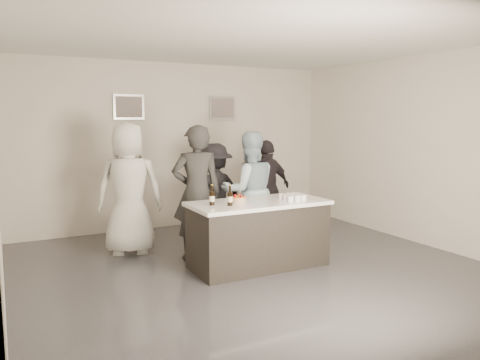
{
  "coord_description": "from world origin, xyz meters",
  "views": [
    {
      "loc": [
        -2.98,
        -5.22,
        2.0
      ],
      "look_at": [
        0.0,
        0.5,
        1.15
      ],
      "focal_mm": 35.0,
      "sensor_mm": 36.0,
      "label": 1
    }
  ],
  "objects_px": {
    "beer_bottle_b": "(230,196)",
    "person_main_blue": "(249,191)",
    "beer_bottle_a": "(212,195)",
    "person_guest_back": "(214,193)",
    "person_guest_left": "(129,189)",
    "cake": "(238,200)",
    "person_guest_right": "(267,188)",
    "person_main_black": "(197,193)",
    "bar_counter": "(258,234)"
  },
  "relations": [
    {
      "from": "beer_bottle_a",
      "to": "beer_bottle_b",
      "type": "distance_m",
      "value": 0.23
    },
    {
      "from": "beer_bottle_b",
      "to": "person_main_blue",
      "type": "xyz_separation_m",
      "value": [
        0.81,
        0.96,
        -0.13
      ]
    },
    {
      "from": "person_guest_right",
      "to": "person_guest_back",
      "type": "xyz_separation_m",
      "value": [
        -0.98,
        0.03,
        -0.02
      ]
    },
    {
      "from": "beer_bottle_a",
      "to": "person_main_black",
      "type": "distance_m",
      "value": 0.69
    },
    {
      "from": "beer_bottle_b",
      "to": "person_guest_left",
      "type": "relative_size",
      "value": 0.13
    },
    {
      "from": "person_main_blue",
      "to": "person_guest_left",
      "type": "relative_size",
      "value": 0.93
    },
    {
      "from": "cake",
      "to": "person_main_black",
      "type": "xyz_separation_m",
      "value": [
        -0.29,
        0.72,
        0.02
      ]
    },
    {
      "from": "beer_bottle_b",
      "to": "person_main_blue",
      "type": "height_order",
      "value": "person_main_blue"
    },
    {
      "from": "cake",
      "to": "beer_bottle_b",
      "type": "bearing_deg",
      "value": -147.38
    },
    {
      "from": "beer_bottle_a",
      "to": "person_main_blue",
      "type": "distance_m",
      "value": 1.3
    },
    {
      "from": "person_guest_left",
      "to": "person_guest_back",
      "type": "height_order",
      "value": "person_guest_left"
    },
    {
      "from": "bar_counter",
      "to": "person_main_black",
      "type": "xyz_separation_m",
      "value": [
        -0.6,
        0.72,
        0.51
      ]
    },
    {
      "from": "beer_bottle_b",
      "to": "person_main_black",
      "type": "distance_m",
      "value": 0.84
    },
    {
      "from": "bar_counter",
      "to": "cake",
      "type": "bearing_deg",
      "value": -179.62
    },
    {
      "from": "person_guest_left",
      "to": "bar_counter",
      "type": "bearing_deg",
      "value": 150.85
    },
    {
      "from": "beer_bottle_a",
      "to": "person_guest_left",
      "type": "height_order",
      "value": "person_guest_left"
    },
    {
      "from": "bar_counter",
      "to": "person_guest_back",
      "type": "bearing_deg",
      "value": 89.32
    },
    {
      "from": "person_guest_back",
      "to": "cake",
      "type": "bearing_deg",
      "value": 71.08
    },
    {
      "from": "person_main_black",
      "to": "person_guest_left",
      "type": "distance_m",
      "value": 1.06
    },
    {
      "from": "beer_bottle_b",
      "to": "person_main_blue",
      "type": "relative_size",
      "value": 0.14
    },
    {
      "from": "beer_bottle_b",
      "to": "person_guest_back",
      "type": "bearing_deg",
      "value": 72.51
    },
    {
      "from": "cake",
      "to": "person_guest_back",
      "type": "bearing_deg",
      "value": 77.51
    },
    {
      "from": "person_main_blue",
      "to": "person_guest_left",
      "type": "height_order",
      "value": "person_guest_left"
    },
    {
      "from": "beer_bottle_b",
      "to": "person_guest_left",
      "type": "distance_m",
      "value": 1.79
    },
    {
      "from": "beer_bottle_a",
      "to": "person_guest_back",
      "type": "distance_m",
      "value": 1.61
    },
    {
      "from": "person_main_black",
      "to": "beer_bottle_a",
      "type": "bearing_deg",
      "value": 97.83
    },
    {
      "from": "cake",
      "to": "person_guest_left",
      "type": "xyz_separation_m",
      "value": [
        -1.07,
        1.44,
        0.04
      ]
    },
    {
      "from": "cake",
      "to": "beer_bottle_a",
      "type": "distance_m",
      "value": 0.37
    },
    {
      "from": "person_guest_left",
      "to": "beer_bottle_b",
      "type": "bearing_deg",
      "value": 137.08
    },
    {
      "from": "bar_counter",
      "to": "person_guest_left",
      "type": "xyz_separation_m",
      "value": [
        -1.38,
        1.44,
        0.53
      ]
    },
    {
      "from": "person_guest_left",
      "to": "person_main_black",
      "type": "bearing_deg",
      "value": 154.23
    },
    {
      "from": "cake",
      "to": "person_guest_back",
      "type": "relative_size",
      "value": 0.13
    },
    {
      "from": "bar_counter",
      "to": "person_main_black",
      "type": "bearing_deg",
      "value": 129.89
    },
    {
      "from": "person_guest_right",
      "to": "person_guest_back",
      "type": "bearing_deg",
      "value": -12.8
    },
    {
      "from": "person_main_black",
      "to": "person_guest_back",
      "type": "xyz_separation_m",
      "value": [
        0.62,
        0.76,
        -0.15
      ]
    },
    {
      "from": "person_main_black",
      "to": "person_guest_left",
      "type": "bearing_deg",
      "value": -29.08
    },
    {
      "from": "cake",
      "to": "person_guest_left",
      "type": "height_order",
      "value": "person_guest_left"
    },
    {
      "from": "cake",
      "to": "person_guest_back",
      "type": "distance_m",
      "value": 1.51
    },
    {
      "from": "cake",
      "to": "person_guest_right",
      "type": "height_order",
      "value": "person_guest_right"
    },
    {
      "from": "beer_bottle_b",
      "to": "person_guest_back",
      "type": "relative_size",
      "value": 0.16
    },
    {
      "from": "person_main_black",
      "to": "person_guest_back",
      "type": "bearing_deg",
      "value": -115.4
    },
    {
      "from": "cake",
      "to": "person_guest_right",
      "type": "distance_m",
      "value": 1.95
    },
    {
      "from": "bar_counter",
      "to": "person_guest_right",
      "type": "xyz_separation_m",
      "value": [
        1.0,
        1.44,
        0.37
      ]
    },
    {
      "from": "bar_counter",
      "to": "person_guest_right",
      "type": "bearing_deg",
      "value": 55.36
    },
    {
      "from": "beer_bottle_b",
      "to": "person_guest_right",
      "type": "xyz_separation_m",
      "value": [
        1.48,
        1.55,
        -0.21
      ]
    },
    {
      "from": "beer_bottle_a",
      "to": "person_main_black",
      "type": "height_order",
      "value": "person_main_black"
    },
    {
      "from": "beer_bottle_b",
      "to": "person_main_blue",
      "type": "bearing_deg",
      "value": 50.11
    },
    {
      "from": "beer_bottle_a",
      "to": "person_guest_back",
      "type": "bearing_deg",
      "value": 64.53
    },
    {
      "from": "bar_counter",
      "to": "person_main_blue",
      "type": "distance_m",
      "value": 1.02
    },
    {
      "from": "cake",
      "to": "beer_bottle_a",
      "type": "xyz_separation_m",
      "value": [
        -0.36,
        0.03,
        0.09
      ]
    }
  ]
}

